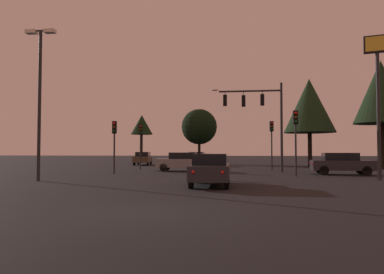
{
  "coord_description": "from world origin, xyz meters",
  "views": [
    {
      "loc": [
        1.92,
        -9.44,
        1.66
      ],
      "look_at": [
        -1.17,
        20.42,
        2.83
      ],
      "focal_mm": 33.14,
      "sensor_mm": 36.0,
      "label": 1
    }
  ],
  "objects_px": {
    "traffic_light_median": "(141,137)",
    "tree_left_far": "(309,106)",
    "car_crossing_left": "(342,163)",
    "car_far_lane": "(197,158)",
    "car_crossing_right": "(181,161)",
    "car_parked_lot": "(143,158)",
    "tree_right_cluster": "(142,125)",
    "traffic_signal_mast_arm": "(260,110)",
    "traffic_light_corner_left": "(114,136)",
    "parking_lot_lamp_post": "(40,85)",
    "tree_behind_sign": "(381,92)",
    "store_sign_illuminated": "(378,76)",
    "tree_center_horizon": "(199,127)",
    "traffic_light_far_side": "(272,135)",
    "traffic_light_corner_right": "(296,130)",
    "car_nearside_lane": "(211,169)"
  },
  "relations": [
    {
      "from": "traffic_light_corner_left",
      "to": "car_far_lane",
      "type": "distance_m",
      "value": 15.49
    },
    {
      "from": "tree_left_far",
      "to": "tree_center_horizon",
      "type": "relative_size",
      "value": 1.33
    },
    {
      "from": "parking_lot_lamp_post",
      "to": "tree_behind_sign",
      "type": "bearing_deg",
      "value": 32.41
    },
    {
      "from": "traffic_signal_mast_arm",
      "to": "tree_behind_sign",
      "type": "xyz_separation_m",
      "value": [
        11.63,
        5.99,
        2.22
      ]
    },
    {
      "from": "traffic_light_corner_left",
      "to": "tree_right_cluster",
      "type": "height_order",
      "value": "tree_right_cluster"
    },
    {
      "from": "car_nearside_lane",
      "to": "car_parked_lot",
      "type": "distance_m",
      "value": 25.59
    },
    {
      "from": "traffic_signal_mast_arm",
      "to": "car_nearside_lane",
      "type": "height_order",
      "value": "traffic_signal_mast_arm"
    },
    {
      "from": "store_sign_illuminated",
      "to": "car_far_lane",
      "type": "bearing_deg",
      "value": 123.16
    },
    {
      "from": "tree_right_cluster",
      "to": "traffic_light_far_side",
      "type": "bearing_deg",
      "value": -48.06
    },
    {
      "from": "traffic_light_median",
      "to": "store_sign_illuminated",
      "type": "distance_m",
      "value": 19.18
    },
    {
      "from": "car_far_lane",
      "to": "store_sign_illuminated",
      "type": "xyz_separation_m",
      "value": [
        12.02,
        -18.39,
        5.17
      ]
    },
    {
      "from": "parking_lot_lamp_post",
      "to": "tree_left_far",
      "type": "bearing_deg",
      "value": 46.23
    },
    {
      "from": "car_crossing_left",
      "to": "tree_behind_sign",
      "type": "height_order",
      "value": "tree_behind_sign"
    },
    {
      "from": "tree_center_horizon",
      "to": "tree_left_far",
      "type": "bearing_deg",
      "value": -28.05
    },
    {
      "from": "traffic_light_far_side",
      "to": "store_sign_illuminated",
      "type": "height_order",
      "value": "store_sign_illuminated"
    },
    {
      "from": "traffic_signal_mast_arm",
      "to": "parking_lot_lamp_post",
      "type": "relative_size",
      "value": 0.83
    },
    {
      "from": "traffic_light_corner_right",
      "to": "tree_left_far",
      "type": "relative_size",
      "value": 0.46
    },
    {
      "from": "traffic_light_far_side",
      "to": "tree_behind_sign",
      "type": "relative_size",
      "value": 0.42
    },
    {
      "from": "traffic_light_corner_left",
      "to": "tree_left_far",
      "type": "bearing_deg",
      "value": 39.09
    },
    {
      "from": "tree_left_far",
      "to": "car_nearside_lane",
      "type": "bearing_deg",
      "value": -113.52
    },
    {
      "from": "traffic_light_corner_left",
      "to": "tree_center_horizon",
      "type": "height_order",
      "value": "tree_center_horizon"
    },
    {
      "from": "traffic_light_far_side",
      "to": "tree_center_horizon",
      "type": "bearing_deg",
      "value": 118.52
    },
    {
      "from": "traffic_signal_mast_arm",
      "to": "traffic_light_far_side",
      "type": "height_order",
      "value": "traffic_signal_mast_arm"
    },
    {
      "from": "traffic_light_median",
      "to": "car_parked_lot",
      "type": "bearing_deg",
      "value": 102.61
    },
    {
      "from": "store_sign_illuminated",
      "to": "tree_right_cluster",
      "type": "bearing_deg",
      "value": 126.57
    },
    {
      "from": "traffic_light_median",
      "to": "traffic_light_far_side",
      "type": "relative_size",
      "value": 0.95
    },
    {
      "from": "car_crossing_right",
      "to": "car_parked_lot",
      "type": "distance_m",
      "value": 13.47
    },
    {
      "from": "traffic_light_far_side",
      "to": "traffic_light_corner_left",
      "type": "bearing_deg",
      "value": -151.71
    },
    {
      "from": "traffic_signal_mast_arm",
      "to": "tree_center_horizon",
      "type": "xyz_separation_m",
      "value": [
        -6.17,
        16.8,
        -0.15
      ]
    },
    {
      "from": "traffic_light_corner_left",
      "to": "car_crossing_right",
      "type": "relative_size",
      "value": 0.93
    },
    {
      "from": "car_crossing_left",
      "to": "car_crossing_right",
      "type": "bearing_deg",
      "value": 164.49
    },
    {
      "from": "traffic_light_corner_right",
      "to": "car_nearside_lane",
      "type": "distance_m",
      "value": 8.85
    },
    {
      "from": "traffic_light_corner_right",
      "to": "tree_left_far",
      "type": "xyz_separation_m",
      "value": [
        4.19,
        14.81,
        3.39
      ]
    },
    {
      "from": "store_sign_illuminated",
      "to": "tree_behind_sign",
      "type": "height_order",
      "value": "tree_behind_sign"
    },
    {
      "from": "parking_lot_lamp_post",
      "to": "car_parked_lot",
      "type": "bearing_deg",
      "value": 88.84
    },
    {
      "from": "traffic_light_median",
      "to": "tree_left_far",
      "type": "relative_size",
      "value": 0.43
    },
    {
      "from": "car_crossing_left",
      "to": "car_crossing_right",
      "type": "height_order",
      "value": "same"
    },
    {
      "from": "car_far_lane",
      "to": "store_sign_illuminated",
      "type": "height_order",
      "value": "store_sign_illuminated"
    },
    {
      "from": "car_crossing_right",
      "to": "parking_lot_lamp_post",
      "type": "relative_size",
      "value": 0.49
    },
    {
      "from": "car_parked_lot",
      "to": "tree_right_cluster",
      "type": "distance_m",
      "value": 9.69
    },
    {
      "from": "traffic_light_median",
      "to": "tree_left_far",
      "type": "xyz_separation_m",
      "value": [
        16.32,
        7.73,
        3.58
      ]
    },
    {
      "from": "traffic_signal_mast_arm",
      "to": "store_sign_illuminated",
      "type": "bearing_deg",
      "value": -49.61
    },
    {
      "from": "traffic_signal_mast_arm",
      "to": "traffic_light_corner_left",
      "type": "distance_m",
      "value": 11.39
    },
    {
      "from": "car_nearside_lane",
      "to": "traffic_signal_mast_arm",
      "type": "bearing_deg",
      "value": 73.8
    },
    {
      "from": "traffic_light_median",
      "to": "parking_lot_lamp_post",
      "type": "relative_size",
      "value": 0.47
    },
    {
      "from": "traffic_light_far_side",
      "to": "car_crossing_right",
      "type": "relative_size",
      "value": 1.03
    },
    {
      "from": "car_crossing_left",
      "to": "car_far_lane",
      "type": "xyz_separation_m",
      "value": [
        -11.33,
        13.93,
        0.0
      ]
    },
    {
      "from": "car_far_lane",
      "to": "tree_behind_sign",
      "type": "height_order",
      "value": "tree_behind_sign"
    },
    {
      "from": "parking_lot_lamp_post",
      "to": "traffic_signal_mast_arm",
      "type": "bearing_deg",
      "value": 36.61
    },
    {
      "from": "tree_left_far",
      "to": "store_sign_illuminated",
      "type": "bearing_deg",
      "value": -90.13
    }
  ]
}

